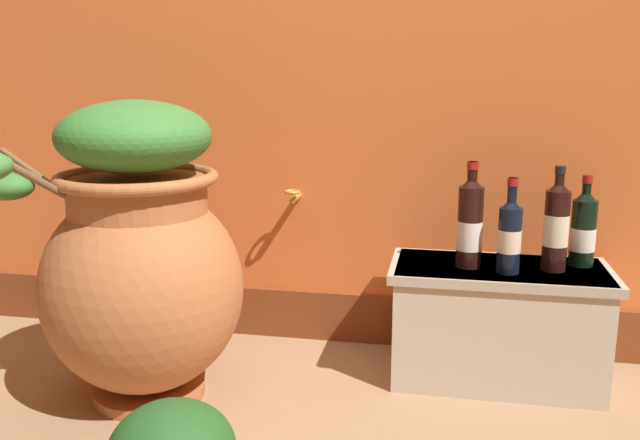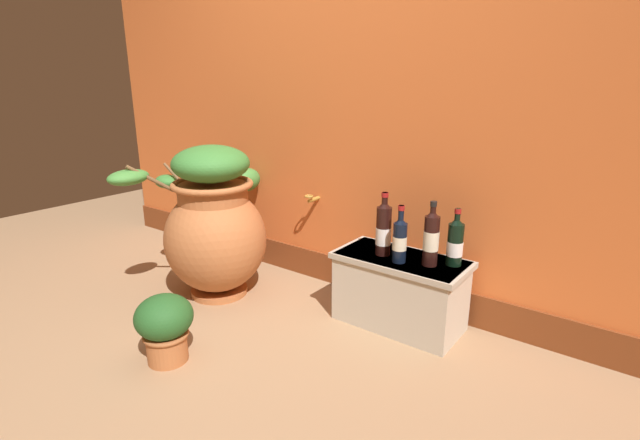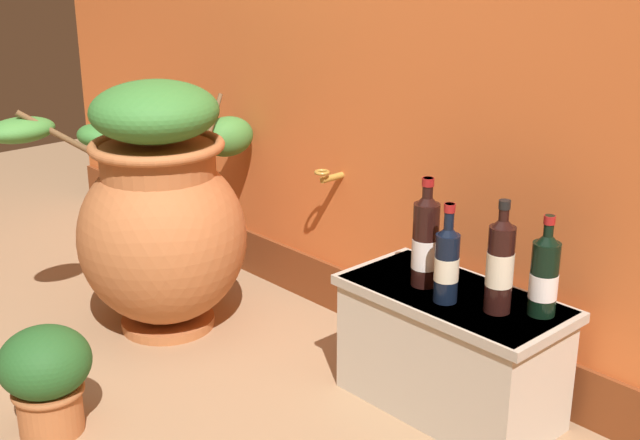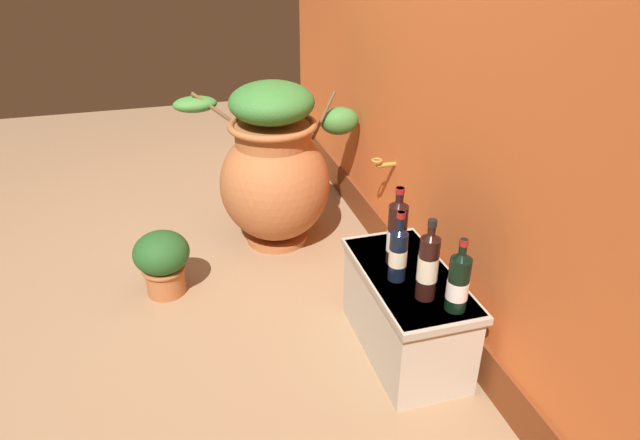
# 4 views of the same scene
# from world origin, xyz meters

# --- Properties ---
(terracotta_urn) EXTENTS (0.81, 1.02, 0.92)m
(terracotta_urn) POSITION_xyz_m (-0.62, 0.55, 0.44)
(terracotta_urn) COLOR #B26638
(terracotta_urn) RESTS_ON ground_plane
(stone_ledge) EXTENTS (0.69, 0.35, 0.39)m
(stone_ledge) POSITION_xyz_m (0.46, 0.87, 0.21)
(stone_ledge) COLOR beige
(stone_ledge) RESTS_ON ground_plane
(wine_bottle_left) EXTENTS (0.08, 0.08, 0.33)m
(wine_bottle_left) POSITION_xyz_m (0.62, 0.87, 0.53)
(wine_bottle_left) COLOR black
(wine_bottle_left) RESTS_ON stone_ledge
(wine_bottle_middle) EXTENTS (0.07, 0.07, 0.30)m
(wine_bottle_middle) POSITION_xyz_m (0.48, 0.81, 0.51)
(wine_bottle_middle) COLOR black
(wine_bottle_middle) RESTS_ON stone_ledge
(wine_bottle_right) EXTENTS (0.08, 0.08, 0.29)m
(wine_bottle_right) POSITION_xyz_m (0.72, 0.94, 0.51)
(wine_bottle_right) COLOR black
(wine_bottle_right) RESTS_ON stone_ledge
(wine_bottle_back) EXTENTS (0.08, 0.08, 0.34)m
(wine_bottle_back) POSITION_xyz_m (0.36, 0.86, 0.53)
(wine_bottle_back) COLOR black
(wine_bottle_back) RESTS_ON stone_ledge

